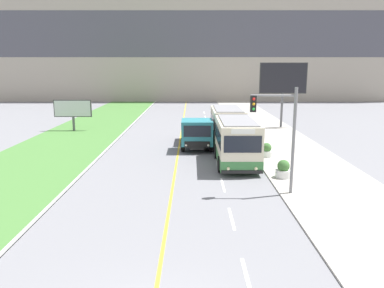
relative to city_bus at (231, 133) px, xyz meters
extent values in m
cube|color=silver|center=(-1.21, -16.72, -1.54)|extent=(0.12, 2.40, 0.01)
cube|color=silver|center=(-1.21, -12.12, -1.54)|extent=(0.12, 2.40, 0.01)
cube|color=silver|center=(-1.21, -7.52, -1.54)|extent=(0.12, 2.40, 0.01)
cube|color=silver|center=(-1.21, -2.92, -1.54)|extent=(0.12, 2.40, 0.01)
cube|color=silver|center=(-1.21, 1.68, -1.54)|extent=(0.12, 2.40, 0.01)
cube|color=silver|center=(-1.21, 6.28, -1.54)|extent=(0.12, 2.40, 0.01)
cube|color=silver|center=(-1.21, 10.88, -1.54)|extent=(0.12, 2.40, 0.01)
cube|color=silver|center=(-1.21, 15.48, -1.54)|extent=(0.12, 2.40, 0.01)
cube|color=silver|center=(-1.21, 20.08, -1.54)|extent=(0.12, 2.40, 0.01)
cube|color=silver|center=(-1.21, 24.68, -1.54)|extent=(0.12, 2.40, 0.01)
cube|color=#A89E8E|center=(-3.96, 44.57, 9.70)|extent=(80.00, 8.00, 22.49)
cube|color=#4C4C56|center=(-3.96, 40.55, 10.27)|extent=(80.00, 0.04, 7.87)
cube|color=beige|center=(0.00, -3.33, 0.07)|extent=(2.47, 5.79, 2.67)
cube|color=#3D7F42|center=(0.00, -3.33, -0.91)|extent=(2.49, 5.81, 0.70)
cube|color=black|center=(0.00, -3.33, 0.47)|extent=(2.49, 5.33, 0.94)
cube|color=gray|center=(0.00, -3.33, 1.45)|extent=(2.10, 5.21, 0.08)
cube|color=beige|center=(0.00, 3.36, 0.07)|extent=(2.47, 5.79, 2.67)
cube|color=#3D7F42|center=(0.00, 3.36, -0.91)|extent=(2.49, 5.81, 0.70)
cube|color=black|center=(0.00, 3.36, 0.47)|extent=(2.49, 5.33, 0.94)
cube|color=gray|center=(0.00, 3.36, 1.45)|extent=(2.10, 5.21, 0.08)
cube|color=#474747|center=(0.00, 0.02, 0.07)|extent=(2.27, 0.90, 2.46)
cube|color=black|center=(0.00, -6.24, 0.47)|extent=(2.17, 0.04, 0.98)
cube|color=black|center=(0.00, -6.25, -1.16)|extent=(2.42, 0.06, 0.20)
sphere|color=#F4EAB2|center=(-0.80, -6.26, -0.96)|extent=(0.20, 0.20, 0.20)
sphere|color=#F4EAB2|center=(0.80, -6.26, -0.96)|extent=(0.20, 0.20, 0.20)
cube|color=white|center=(0.00, -6.24, 1.23)|extent=(1.36, 0.04, 0.28)
cylinder|color=black|center=(-1.17, -4.95, -1.04)|extent=(0.28, 1.00, 1.00)
cylinder|color=black|center=(1.17, -4.95, -1.04)|extent=(0.28, 1.00, 1.00)
cylinder|color=black|center=(-1.17, -1.47, -1.04)|extent=(0.28, 1.00, 1.00)
cylinder|color=black|center=(1.17, -1.47, -1.04)|extent=(0.28, 1.00, 1.00)
cylinder|color=black|center=(-1.17, 3.94, -1.04)|extent=(0.28, 1.00, 1.00)
cylinder|color=black|center=(1.17, 3.94, -1.04)|extent=(0.28, 1.00, 1.00)
cube|color=black|center=(-2.53, 2.84, -1.09)|extent=(1.05, 6.33, 0.20)
cube|color=teal|center=(-2.53, 0.93, -0.08)|extent=(2.34, 2.50, 1.84)
cube|color=black|center=(-2.53, -0.34, 0.20)|extent=(1.99, 0.04, 0.83)
cube|color=black|center=(-2.53, -0.35, -0.77)|extent=(1.87, 0.06, 0.44)
sphere|color=silver|center=(-3.35, -0.36, -0.84)|extent=(0.18, 0.18, 0.18)
sphere|color=silver|center=(-1.71, -0.36, -0.84)|extent=(0.18, 0.18, 0.18)
cube|color=slate|center=(-2.53, 4.22, -0.93)|extent=(2.22, 3.57, 0.12)
cube|color=slate|center=(-3.58, 4.22, -0.41)|extent=(0.12, 3.57, 1.17)
cube|color=slate|center=(-1.48, 4.22, -0.41)|extent=(0.12, 3.57, 1.17)
cube|color=slate|center=(-2.53, 2.49, -0.41)|extent=(2.22, 0.12, 1.17)
cube|color=slate|center=(-2.53, 5.95, -0.41)|extent=(2.22, 0.12, 1.17)
cube|color=slate|center=(-2.53, 2.49, 0.29)|extent=(2.22, 0.12, 0.24)
cylinder|color=black|center=(-3.61, 0.68, -1.02)|extent=(0.30, 1.04, 1.04)
cylinder|color=black|center=(-1.45, 0.68, -1.02)|extent=(0.30, 1.04, 1.04)
cylinder|color=black|center=(-3.61, 4.40, -1.02)|extent=(0.30, 1.04, 1.04)
cylinder|color=black|center=(-1.45, 4.40, -1.02)|extent=(0.30, 1.04, 1.04)
cylinder|color=slate|center=(2.12, -9.03, 1.17)|extent=(0.16, 0.16, 5.42)
cylinder|color=slate|center=(1.02, -9.03, 3.48)|extent=(2.20, 0.10, 0.10)
cube|color=black|center=(0.06, -9.03, 3.08)|extent=(0.28, 0.24, 0.80)
sphere|color=red|center=(0.06, -9.16, 3.32)|extent=(0.14, 0.14, 0.14)
sphere|color=orange|center=(0.06, -9.16, 3.08)|extent=(0.14, 0.14, 0.14)
sphere|color=green|center=(0.06, -9.16, 2.84)|extent=(0.14, 0.14, 0.14)
cylinder|color=#59595B|center=(6.45, 11.73, 0.30)|extent=(0.24, 0.24, 3.68)
cube|color=#333333|center=(6.45, 11.73, 3.62)|extent=(4.85, 0.20, 3.13)
cube|color=black|center=(6.45, 11.62, 3.62)|extent=(4.69, 0.02, 2.97)
cylinder|color=#59595B|center=(-14.80, 9.97, -0.79)|extent=(0.24, 0.24, 1.49)
cube|color=#333333|center=(-14.80, 9.97, 0.72)|extent=(3.73, 0.20, 1.69)
cube|color=silver|center=(-14.80, 9.86, 0.72)|extent=(3.57, 0.02, 1.53)
cylinder|color=silver|center=(2.36, -6.37, -1.24)|extent=(0.89, 0.89, 0.45)
sphere|color=#3D6B33|center=(2.36, -6.37, -0.77)|extent=(0.71, 0.71, 0.71)
cylinder|color=silver|center=(2.39, -1.33, -1.25)|extent=(0.84, 0.84, 0.43)
sphere|color=#3D6B33|center=(2.39, -1.33, -0.80)|extent=(0.67, 0.67, 0.67)
cylinder|color=silver|center=(2.50, 3.71, -1.25)|extent=(0.86, 0.86, 0.43)
sphere|color=#3D6B33|center=(2.50, 3.71, -0.79)|extent=(0.69, 0.69, 0.69)
cylinder|color=silver|center=(2.55, 8.75, -1.26)|extent=(0.90, 0.90, 0.40)
sphere|color=#3D6B33|center=(2.55, 8.75, -0.82)|extent=(0.72, 0.72, 0.72)
camera|label=1|loc=(-2.91, -27.18, 4.90)|focal=35.00mm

